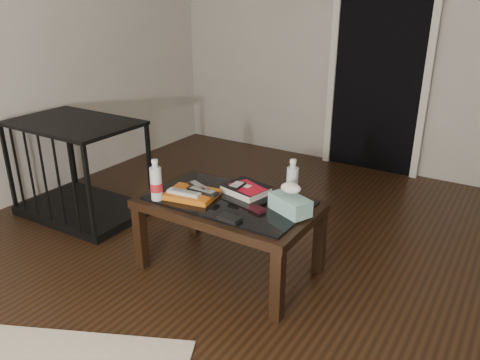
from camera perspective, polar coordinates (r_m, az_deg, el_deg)
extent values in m
plane|color=black|center=(2.46, 5.99, -17.51)|extent=(5.00, 5.00, 0.00)
plane|color=beige|center=(4.30, 22.69, 17.62)|extent=(5.00, 0.00, 5.00)
cube|color=black|center=(4.40, 16.71, 13.79)|extent=(0.80, 0.05, 2.00)
cube|color=silver|center=(4.50, 11.34, 14.44)|extent=(0.06, 0.04, 2.04)
cube|color=silver|center=(4.27, 22.10, 12.91)|extent=(0.06, 0.04, 2.04)
cube|color=black|center=(2.86, -12.01, -6.88)|extent=(0.06, 0.06, 0.40)
cube|color=black|center=(2.39, 4.59, -12.74)|extent=(0.06, 0.06, 0.40)
cube|color=black|center=(3.21, -5.61, -3.19)|extent=(0.06, 0.06, 0.40)
cube|color=black|center=(2.79, 9.66, -7.46)|extent=(0.06, 0.06, 0.40)
cube|color=black|center=(2.67, -1.36, -3.09)|extent=(1.00, 0.60, 0.05)
cube|color=black|center=(2.66, -1.36, -2.48)|extent=(0.90, 0.50, 0.01)
cube|color=black|center=(3.73, -18.39, -3.40)|extent=(0.91, 0.62, 0.06)
cube|color=black|center=(3.51, -19.68, 6.54)|extent=(0.91, 0.62, 0.02)
cube|color=black|center=(3.80, -26.34, 1.10)|extent=(0.03, 0.03, 0.70)
cube|color=black|center=(3.13, -17.87, -1.81)|extent=(0.03, 0.03, 0.70)
cube|color=black|center=(4.10, -19.84, 3.49)|extent=(0.03, 0.03, 0.70)
cube|color=black|center=(3.48, -10.95, 1.28)|extent=(0.03, 0.03, 0.70)
cube|color=#C66012|center=(2.70, -5.91, -1.74)|extent=(0.31, 0.26, 0.03)
cube|color=silver|center=(2.66, -6.85, -1.52)|extent=(0.20, 0.07, 0.02)
cube|color=black|center=(2.67, -4.56, -1.35)|extent=(0.20, 0.05, 0.02)
cube|color=black|center=(2.73, -4.99, -0.81)|extent=(0.20, 0.12, 0.02)
cube|color=black|center=(2.73, 0.73, -1.13)|extent=(0.29, 0.25, 0.05)
cube|color=red|center=(2.70, 0.79, -0.79)|extent=(0.23, 0.20, 0.01)
cube|color=black|center=(2.69, -0.39, -0.64)|extent=(0.07, 0.11, 0.02)
cube|color=black|center=(2.52, 2.10, -3.54)|extent=(0.10, 0.07, 0.02)
cube|color=black|center=(2.42, -1.27, -4.69)|extent=(0.12, 0.08, 0.02)
cylinder|color=silver|center=(2.65, -10.21, 0.03)|extent=(0.07, 0.07, 0.24)
cylinder|color=silver|center=(2.63, 6.40, 0.04)|extent=(0.08, 0.08, 0.24)
cube|color=teal|center=(2.50, 6.12, -2.97)|extent=(0.26, 0.20, 0.09)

